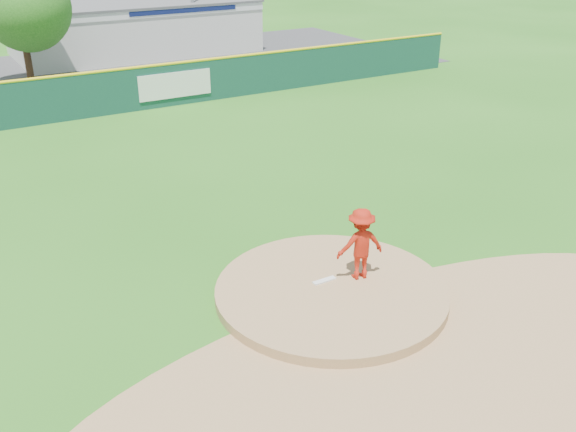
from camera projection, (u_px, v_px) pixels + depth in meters
ground at (331, 296)px, 15.24m from camera, size 120.00×120.00×0.00m
pitchers_mound at (331, 296)px, 15.24m from camera, size 5.50×5.50×0.50m
pitching_rubber at (324, 281)px, 15.36m from camera, size 0.60×0.15×0.04m
infield_dirt_arc at (415, 364)px, 12.90m from camera, size 15.40×15.40×0.01m
parking_lot at (63, 77)px, 36.28m from camera, size 44.00×16.00×0.02m
pitcher at (361, 244)px, 15.20m from camera, size 1.27×0.90×1.79m
van at (185, 76)px, 33.70m from camera, size 4.61×2.25×1.26m
pool_building_grp at (134, 27)px, 42.25m from camera, size 15.20×8.20×3.31m
fence_banners at (27, 104)px, 27.19m from camera, size 17.01×0.04×1.20m
outfield_fence at (106, 91)px, 28.81m from camera, size 40.00×0.14×2.07m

